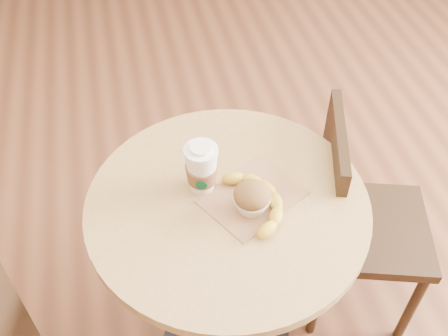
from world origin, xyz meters
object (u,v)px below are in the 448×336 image
Objects in this scene: muffin at (252,198)px; banana at (258,201)px; coffee_cup at (202,169)px; chair_right at (356,219)px; cafe_table at (227,249)px.

muffin is 0.39× the size of banana.
banana is at bearing -25.83° from coffee_cup.
muffin is at bearing 124.69° from chair_right.
cafe_table is 0.91× the size of chair_right.
coffee_cup is (-0.05, 0.06, 0.27)m from cafe_table.
coffee_cup is 0.16m from banana.
chair_right is at bearing 10.62° from cafe_table.
coffee_cup is at bearing 134.66° from banana.
coffee_cup is at bearing 129.45° from cafe_table.
banana reaches higher than cafe_table.
chair_right is at bearing 10.60° from banana.
coffee_cup is at bearing 134.77° from muffin.
coffee_cup is 0.15m from muffin.
cafe_table is 8.05× the size of muffin.
chair_right is at bearing 17.58° from muffin.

